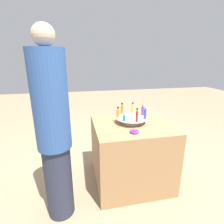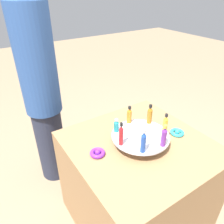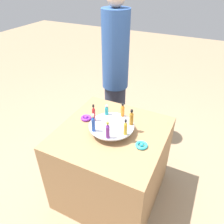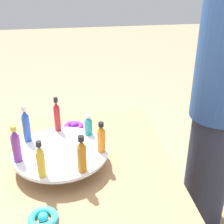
{
  "view_description": "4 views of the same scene",
  "coord_description": "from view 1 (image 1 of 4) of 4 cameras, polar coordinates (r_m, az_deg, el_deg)",
  "views": [
    {
      "loc": [
        -1.74,
        0.59,
        1.42
      ],
      "look_at": [
        -0.11,
        0.24,
        0.9
      ],
      "focal_mm": 28.0,
      "sensor_mm": 36.0,
      "label": 1
    },
    {
      "loc": [
        -0.72,
        -0.79,
        1.58
      ],
      "look_at": [
        -0.08,
        0.19,
        0.89
      ],
      "focal_mm": 35.0,
      "sensor_mm": 36.0,
      "label": 2
    },
    {
      "loc": [
        0.59,
        -1.2,
        1.81
      ],
      "look_at": [
        -0.03,
        0.07,
        0.86
      ],
      "focal_mm": 35.0,
      "sensor_mm": 36.0,
      "label": 3
    },
    {
      "loc": [
        0.97,
        0.04,
        1.43
      ],
      "look_at": [
        -0.09,
        0.2,
        0.89
      ],
      "focal_mm": 50.0,
      "sensor_mm": 36.0,
      "label": 4
    }
  ],
  "objects": [
    {
      "name": "ground_plane",
      "position": [
        2.32,
        5.66,
        -20.48
      ],
      "size": [
        12.0,
        12.0,
        0.0
      ],
      "primitive_type": "plane",
      "color": "#997F60"
    },
    {
      "name": "party_table",
      "position": [
        2.12,
        5.96,
        -12.7
      ],
      "size": [
        0.83,
        0.83,
        0.72
      ],
      "color": "#9E754C",
      "rests_on": "ground_plane"
    },
    {
      "name": "display_stand",
      "position": [
        1.95,
        6.32,
        -2.24
      ],
      "size": [
        0.35,
        0.35,
        0.07
      ],
      "color": "silver",
      "rests_on": "party_table"
    },
    {
      "name": "bottle_purple",
      "position": [
        2.01,
        9.97,
        0.71
      ],
      "size": [
        0.03,
        0.03,
        0.14
      ],
      "color": "#702D93",
      "rests_on": "display_stand"
    },
    {
      "name": "bottle_gold",
      "position": [
        2.07,
        6.74,
        1.24
      ],
      "size": [
        0.03,
        0.03,
        0.13
      ],
      "color": "gold",
      "rests_on": "display_stand"
    },
    {
      "name": "bottle_amber",
      "position": [
        2.03,
        3.3,
        1.02
      ],
      "size": [
        0.03,
        0.03,
        0.13
      ],
      "color": "#AD6B19",
      "rests_on": "display_stand"
    },
    {
      "name": "bottle_orange",
      "position": [
        1.91,
        1.93,
        -0.18
      ],
      "size": [
        0.03,
        0.03,
        0.12
      ],
      "color": "orange",
      "rests_on": "display_stand"
    },
    {
      "name": "bottle_teal",
      "position": [
        1.81,
        3.97,
        -1.71
      ],
      "size": [
        0.03,
        0.03,
        0.09
      ],
      "color": "teal",
      "rests_on": "display_stand"
    },
    {
      "name": "bottle_red",
      "position": [
        1.79,
        8.14,
        -1.14
      ],
      "size": [
        0.02,
        0.02,
        0.15
      ],
      "color": "#B21E23",
      "rests_on": "display_stand"
    },
    {
      "name": "bottle_blue",
      "position": [
        1.89,
        10.77,
        -0.29
      ],
      "size": [
        0.03,
        0.03,
        0.15
      ],
      "color": "#234CAD",
      "rests_on": "display_stand"
    },
    {
      "name": "ribbon_bow_teal",
      "position": [
        2.22,
        5.54,
        -0.72
      ],
      "size": [
        0.09,
        0.09,
        0.03
      ],
      "color": "#2DB7CC",
      "rests_on": "party_table"
    },
    {
      "name": "ribbon_bow_purple",
      "position": [
        1.71,
        7.28,
        -6.35
      ],
      "size": [
        0.09,
        0.09,
        0.03
      ],
      "color": "purple",
      "rests_on": "party_table"
    },
    {
      "name": "person_figure",
      "position": [
        1.53,
        -18.53,
        -5.98
      ],
      "size": [
        0.28,
        0.28,
        1.66
      ],
      "rotation": [
        0.0,
        0.0,
        -1.16
      ],
      "color": "#282D42",
      "rests_on": "ground_plane"
    }
  ]
}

